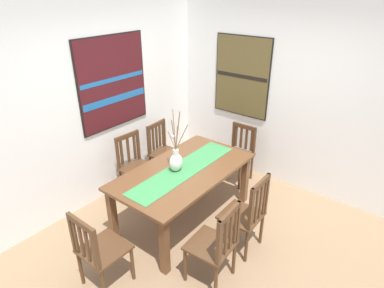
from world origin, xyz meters
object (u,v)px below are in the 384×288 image
Objects in this scene: chair_0 at (99,250)px; chair_4 at (164,150)px; chair_1 at (247,213)px; chair_2 at (135,165)px; chair_3 at (216,244)px; dining_table at (184,176)px; chair_5 at (238,152)px; centerpiece_vase at (176,160)px; painting_on_back_wall at (113,82)px; painting_on_side_wall at (242,77)px.

chair_4 is (1.91, 0.92, 0.01)m from chair_0.
chair_1 is 1.77m from chair_2.
chair_1 reaches higher than chair_3.
chair_0 is 1.13m from chair_3.
chair_5 is at bearing -1.12° from dining_table.
centerpiece_vase reaches higher than chair_3.
dining_table is at bearing -123.58° from chair_4.
painting_on_back_wall reaches higher than chair_5.
painting_on_side_wall is (2.92, 0.22, 1.04)m from chair_0.
chair_1 is (0.09, -0.93, -0.39)m from centerpiece_vase.
chair_1 is 1.03× the size of chair_3.
chair_2 is at bearing 71.51° from chair_3.
chair_2 is 0.97× the size of chair_3.
painting_on_side_wall is at bearing -34.62° from chair_4.
chair_0 is 2.12m from chair_4.
painting_on_back_wall is 1.87m from painting_on_side_wall.
painting_on_side_wall is (2.17, 1.06, 1.03)m from chair_3.
chair_2 is 1.86m from chair_3.
chair_5 is at bearing -53.63° from chair_4.
painting_on_back_wall is at bearing 87.84° from dining_table.
chair_2 is at bearing 179.02° from chair_4.
chair_3 reaches higher than chair_0.
painting_on_side_wall is (1.60, 0.19, 0.88)m from dining_table.
chair_3 is at bearing -123.44° from chair_4.
chair_0 reaches higher than dining_table.
chair_0 is at bearing -176.23° from centerpiece_vase.
dining_table is 0.26m from centerpiece_vase.
chair_0 and chair_4 have the same top height.
chair_1 is at bearing -90.78° from painting_on_back_wall.
centerpiece_vase is at bearing 3.77° from chair_0.
chair_0 is 0.76× the size of painting_on_side_wall.
chair_2 is 0.76× the size of painting_on_side_wall.
painting_on_side_wall is at bearing -24.11° from chair_2.
painting_on_side_wall reaches higher than chair_3.
chair_0 is at bearing 147.60° from chair_1.
chair_3 is at bearing 179.54° from chair_1.
chair_3 is (-0.49, -0.92, -0.40)m from centerpiece_vase.
chair_1 is at bearing -108.00° from chair_4.
centerpiece_vase is 0.85× the size of chair_0.
chair_5 is at bearing -45.93° from painting_on_back_wall.
centerpiece_vase is 1.41m from chair_5.
chair_4 is at bearing 145.38° from painting_on_side_wall.
chair_1 is 1.06× the size of chair_4.
chair_2 is 2.02m from painting_on_side_wall.
chair_1 is at bearing -145.74° from chair_5.
centerpiece_vase is at bearing 176.57° from chair_5.
chair_5 is at bearing 34.26° from chair_1.
centerpiece_vase is 0.63× the size of painting_on_back_wall.
chair_4 is 1.04× the size of chair_5.
painting_on_back_wall is (-1.22, 1.26, 1.13)m from chair_5.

